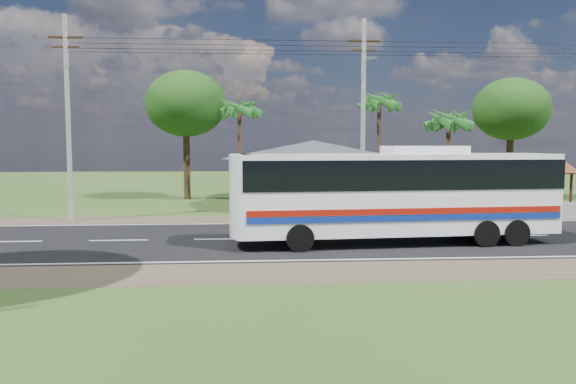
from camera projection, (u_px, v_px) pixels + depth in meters
name	position (u px, v px, depth m)	size (l,w,h in m)	color
ground	(325.00, 238.00, 24.93)	(120.00, 120.00, 0.00)	#2C4819
road	(325.00, 238.00, 24.93)	(120.00, 16.00, 0.03)	black
house	(314.00, 167.00, 37.69)	(12.40, 10.00, 5.00)	tan
waiting_shed	(519.00, 168.00, 34.04)	(5.20, 4.48, 3.35)	#362013
concrete_barrier	(525.00, 211.00, 31.29)	(7.00, 0.30, 0.90)	#9E9E99
utility_poles	(357.00, 115.00, 31.06)	(32.80, 2.22, 11.00)	#9E9E99
palm_near	(449.00, 120.00, 36.02)	(2.80, 2.80, 6.70)	#47301E
palm_mid	(379.00, 102.00, 40.13)	(2.80, 2.80, 8.20)	#47301E
palm_far	(239.00, 109.00, 39.98)	(2.80, 2.80, 7.70)	#47301E
tree_behind_house	(186.00, 104.00, 41.65)	(6.00, 6.00, 9.61)	#47301E
tree_behind_shed	(511.00, 110.00, 41.35)	(5.60, 5.60, 9.02)	#47301E
coach_bus	(398.00, 188.00, 23.46)	(13.40, 3.75, 4.11)	white
motorcycle	(369.00, 208.00, 32.93)	(0.58, 1.65, 0.87)	black
person	(520.00, 206.00, 30.46)	(0.60, 0.39, 1.65)	#1C229B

